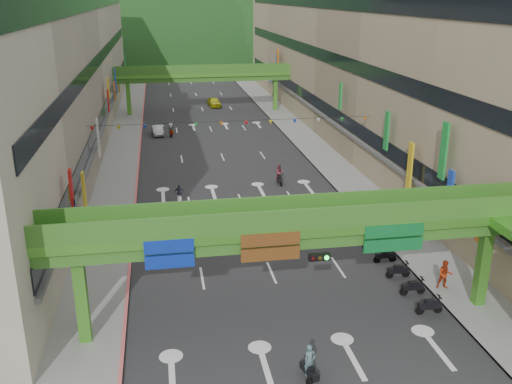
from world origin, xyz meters
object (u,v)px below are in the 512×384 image
Objects in this scene: overpass_near at (315,239)px; pedestrian_red at (445,277)px; car_silver at (158,130)px; car_yellow at (214,102)px; scooter_rider_near at (310,365)px; scooter_rider_mid at (280,174)px.

pedestrian_red is at bearing 16.26° from overpass_near.
car_silver is 20.17m from car_yellow.
car_silver is at bearing 99.69° from overpass_near.
overpass_near is 14.55× the size of scooter_rider_near.
scooter_rider_near is 0.51× the size of car_silver.
overpass_near is 15.41× the size of pedestrian_red.
car_silver is (-6.62, 50.85, -0.26)m from scooter_rider_near.
car_silver is at bearing 116.88° from scooter_rider_mid.
pedestrian_red is (5.67, -21.67, -0.12)m from scooter_rider_mid.
scooter_rider_near is (-1.31, -4.38, -4.32)m from overpass_near.
pedestrian_red reaches higher than car_silver.
overpass_near is at bearing -96.86° from car_yellow.
pedestrian_red is at bearing -74.39° from car_silver.
overpass_near is 47.37m from car_silver.
car_yellow is at bearing 57.85° from car_silver.
car_yellow is (2.43, 68.87, -0.16)m from scooter_rider_near.
car_silver is at bearing 97.42° from scooter_rider_near.
car_silver is 47.00m from pedestrian_red.
overpass_near reaches higher than scooter_rider_near.
car_yellow reaches higher than car_silver.
pedestrian_red is (7.86, -61.88, 0.18)m from car_yellow.
scooter_rider_near is 68.92m from car_yellow.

